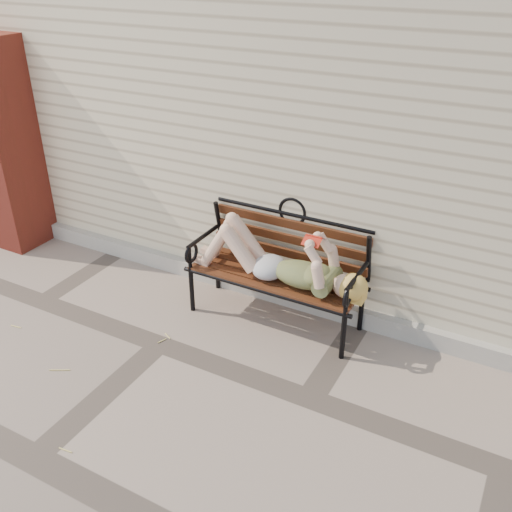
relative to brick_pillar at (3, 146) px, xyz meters
The scene contains 6 objects.
ground 2.62m from the brick_pillar, 18.06° to the right, with size 80.00×80.00×0.00m, color gray.
house_wall 3.26m from the brick_pillar, 44.37° to the left, with size 8.00×4.00×3.00m, color beige.
foundation_strip 2.49m from the brick_pillar, ahead, with size 8.00×0.10×0.15m, color #ACA49B.
brick_pillar is the anchor object (origin of this frame).
garden_bench 2.96m from the brick_pillar, ahead, with size 1.50×0.60×0.97m.
reading_woman 2.96m from the brick_pillar, ahead, with size 1.41×0.32×0.44m.
Camera 1 is at (2.30, -2.72, 2.70)m, focal length 40.00 mm.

